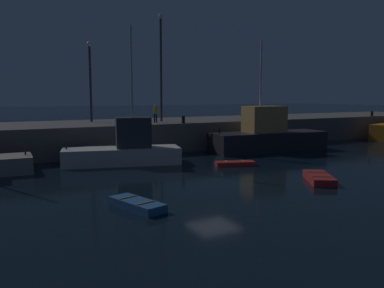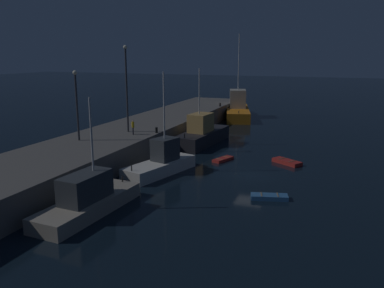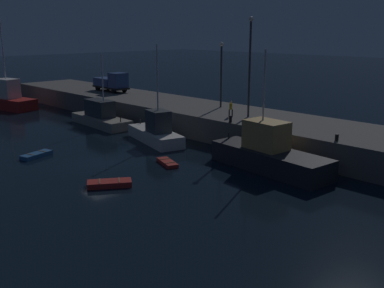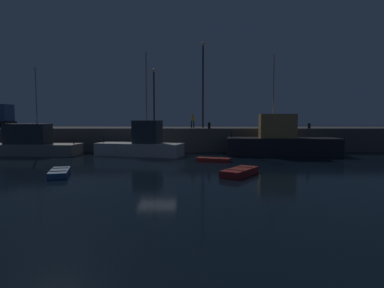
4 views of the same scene
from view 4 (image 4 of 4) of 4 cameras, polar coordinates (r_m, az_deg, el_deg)
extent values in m
plane|color=black|center=(22.27, -5.93, -4.27)|extent=(320.00, 320.00, 0.00)
cube|color=#5B5956|center=(37.61, -3.45, 1.07)|extent=(78.77, 8.94, 2.39)
cube|color=#232328|center=(31.61, 15.46, -0.41)|extent=(10.37, 4.06, 1.60)
cube|color=tan|center=(31.44, 14.71, 3.05)|extent=(3.41, 2.47, 2.20)
cylinder|color=silver|center=(31.53, 14.09, 9.97)|extent=(0.14, 0.14, 5.38)
cylinder|color=#262626|center=(31.10, 7.01, 1.58)|extent=(0.10, 0.10, 0.50)
cube|color=gray|center=(34.08, -26.10, -0.84)|extent=(9.18, 3.30, 1.04)
cube|color=#33383D|center=(34.10, -26.47, 1.60)|extent=(4.00, 2.09, 1.87)
cylinder|color=silver|center=(33.68, -25.30, 7.58)|extent=(0.14, 0.14, 5.13)
cylinder|color=#262626|center=(32.17, -19.71, 0.44)|extent=(0.10, 0.10, 0.50)
cube|color=silver|center=(30.37, -9.01, -0.93)|extent=(8.25, 4.44, 1.14)
cube|color=#33383D|center=(29.95, -7.64, 2.10)|extent=(2.69, 2.28, 2.08)
cylinder|color=silver|center=(30.09, -7.81, 9.89)|extent=(0.14, 0.14, 6.09)
cylinder|color=#262626|center=(31.97, -14.96, 0.72)|extent=(0.10, 0.10, 0.50)
cube|color=#2D6099|center=(20.91, -21.89, -4.64)|extent=(1.72, 2.96, 0.35)
cube|color=olive|center=(20.28, -22.10, -4.36)|extent=(0.89, 0.32, 0.04)
cube|color=olive|center=(21.49, -21.72, -3.88)|extent=(0.89, 0.32, 0.04)
cube|color=#B22823|center=(25.95, 3.88, -2.72)|extent=(2.78, 1.76, 0.28)
cube|color=olive|center=(25.77, 5.12, -2.42)|extent=(0.36, 0.79, 0.04)
cube|color=olive|center=(26.10, 2.67, -2.32)|extent=(0.36, 0.79, 0.04)
cube|color=#B22823|center=(19.77, 8.43, -4.81)|extent=(2.65, 3.18, 0.39)
cube|color=olive|center=(20.34, 9.24, -3.95)|extent=(0.94, 0.65, 0.04)
cube|color=olive|center=(19.14, 7.59, -4.45)|extent=(0.94, 0.65, 0.04)
cylinder|color=#38383D|center=(39.24, -6.49, 7.69)|extent=(0.20, 0.20, 6.51)
sphere|color=#F9EFCC|center=(39.60, -6.53, 12.66)|extent=(0.44, 0.44, 0.44)
cylinder|color=#38383D|center=(36.77, 2.04, 9.87)|extent=(0.20, 0.20, 8.97)
sphere|color=#F9EFCC|center=(37.51, 2.06, 16.98)|extent=(0.44, 0.44, 0.44)
cylinder|color=black|center=(44.41, -29.30, 3.15)|extent=(0.91, 0.30, 0.90)
cube|color=#334C84|center=(43.74, -30.07, 4.70)|extent=(2.02, 2.07, 1.93)
cylinder|color=black|center=(35.39, 0.44, 3.42)|extent=(0.12, 0.12, 0.74)
cylinder|color=black|center=(35.24, 0.04, 3.41)|extent=(0.12, 0.12, 0.74)
cylinder|color=yellow|center=(35.31, 0.25, 4.51)|extent=(0.39, 0.39, 0.61)
sphere|color=tan|center=(35.31, 0.25, 5.19)|extent=(0.18, 0.18, 0.18)
cylinder|color=black|center=(33.40, 3.12, 3.24)|extent=(0.28, 0.28, 0.61)
cylinder|color=black|center=(35.81, 19.79, 3.00)|extent=(0.28, 0.28, 0.53)
camera|label=1|loc=(14.18, -75.05, 6.75)|focal=37.51mm
camera|label=2|loc=(40.35, -69.57, 12.44)|focal=37.43mm
camera|label=3|loc=(29.12, 85.92, 14.75)|focal=42.23mm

